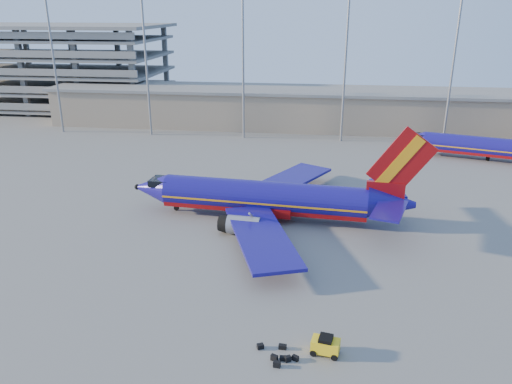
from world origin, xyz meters
TOP-DOWN VIEW (x-y plane):
  - ground at (0.00, 0.00)m, footprint 220.00×220.00m
  - terminal_building at (10.00, 58.00)m, footprint 122.00×16.00m
  - parking_garage at (-62.00, 74.05)m, footprint 62.00×32.00m
  - light_mast_row at (5.00, 46.00)m, footprint 101.60×1.60m
  - aircraft_main at (5.08, 4.48)m, footprint 37.89×36.35m
  - aircraft_second at (41.26, 35.04)m, footprint 31.49×15.47m
  - baggage_tug at (12.20, -21.61)m, footprint 2.38×1.69m
  - luggage_pile at (8.68, -22.57)m, footprint 3.46×2.57m

SIDE VIEW (x-z plane):
  - ground at x=0.00m, z-range 0.00..0.00m
  - luggage_pile at x=8.68m, z-range -0.03..0.46m
  - baggage_tug at x=12.20m, z-range 0.03..1.60m
  - aircraft_second at x=41.26m, z-range -2.95..7.96m
  - aircraft_main at x=5.08m, z-range -3.67..9.15m
  - terminal_building at x=10.00m, z-range 0.07..8.57m
  - parking_garage at x=-62.00m, z-range 1.03..22.43m
  - light_mast_row at x=5.00m, z-range 3.23..31.88m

